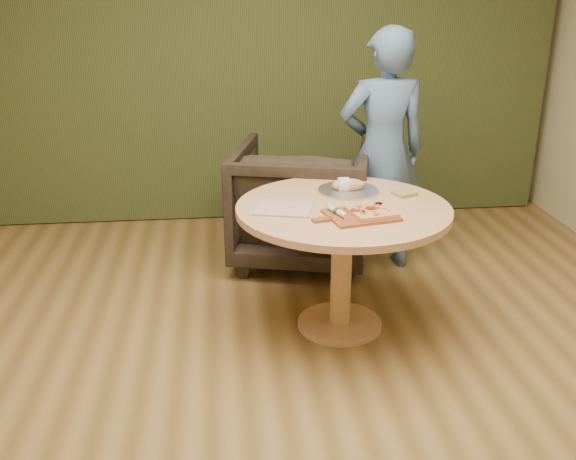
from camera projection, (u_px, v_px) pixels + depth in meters
The scene contains 12 objects.
room_shell at pixel (312, 122), 2.44m from camera, with size 5.04×6.04×2.84m.
curtain at pixel (260, 49), 5.13m from camera, with size 4.80×0.14×2.78m, color #2F391A.
pedestal_table at pixel (343, 230), 3.57m from camera, with size 1.19×1.19×0.75m.
pizza_paddle at pixel (359, 215), 3.35m from camera, with size 0.47×0.35×0.01m.
flatbread_pizza at pixel (371, 212), 3.35m from camera, with size 0.26×0.26×0.04m.
cutlery_roll at pixel (337, 211), 3.34m from camera, with size 0.09×0.19×0.03m.
newspaper at pixel (284, 209), 3.46m from camera, with size 0.30×0.25×0.01m, color silver.
serving_tray at pixel (348, 191), 3.75m from camera, with size 0.36×0.36×0.02m.
bread_roll at pixel (347, 185), 3.74m from camera, with size 0.19×0.09×0.09m.
green_packet at pixel (405, 194), 3.69m from camera, with size 0.12×0.10×0.02m, color olive.
armchair at pixel (302, 197), 4.55m from camera, with size 0.92×0.86×0.94m, color black.
person_standing at pixel (383, 152), 4.33m from camera, with size 0.60×0.40×1.65m, color #47668E.
Camera 1 is at (-0.35, -2.40, 1.89)m, focal length 40.00 mm.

